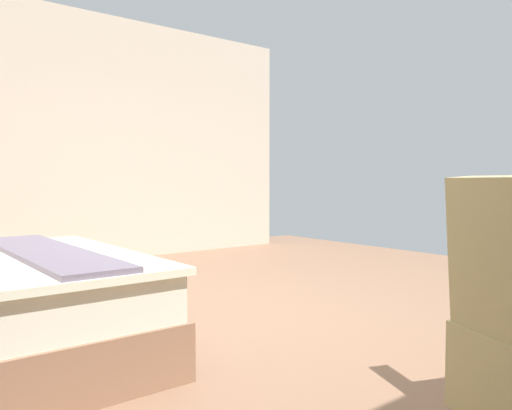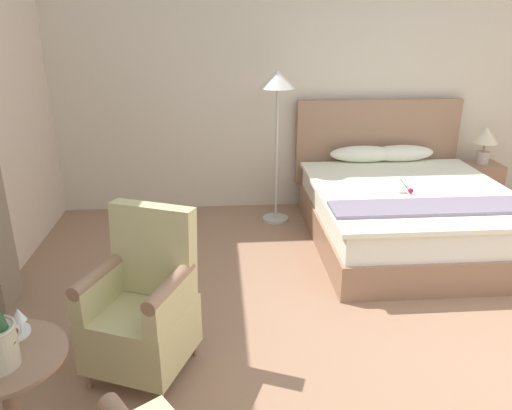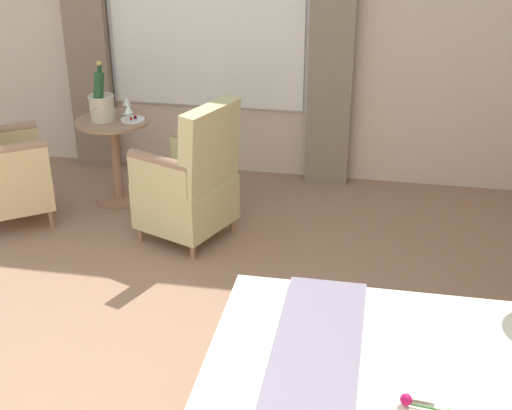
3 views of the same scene
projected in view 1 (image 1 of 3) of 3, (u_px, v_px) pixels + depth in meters
name	position (u px, v px, depth m)	size (l,w,h in m)	color
ground_plane	(243.00, 324.00, 3.58)	(8.29, 8.29, 0.00)	#997157
wall_far_side	(77.00, 137.00, 6.21)	(0.12, 6.17, 3.14)	beige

